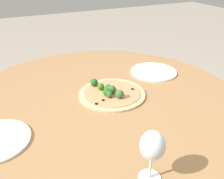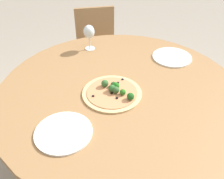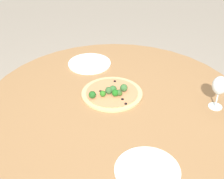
# 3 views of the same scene
# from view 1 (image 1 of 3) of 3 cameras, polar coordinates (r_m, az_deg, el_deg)

# --- Properties ---
(dining_table) EXTENTS (1.40, 1.40, 0.78)m
(dining_table) POSITION_cam_1_polar(r_m,az_deg,el_deg) (1.23, -2.33, -4.39)
(dining_table) COLOR olive
(dining_table) RESTS_ON ground_plane
(pizza) EXTENTS (0.33, 0.33, 0.06)m
(pizza) POSITION_cam_1_polar(r_m,az_deg,el_deg) (1.23, -0.21, -0.75)
(pizza) COLOR tan
(pizza) RESTS_ON dining_table
(wine_glass) EXTENTS (0.08, 0.08, 0.18)m
(wine_glass) POSITION_cam_1_polar(r_m,az_deg,el_deg) (0.74, 9.22, -12.82)
(wine_glass) COLOR silver
(wine_glass) RESTS_ON dining_table
(plate_near) EXTENTS (0.27, 0.27, 0.01)m
(plate_near) POSITION_cam_1_polar(r_m,az_deg,el_deg) (1.50, 9.48, 4.05)
(plate_near) COLOR white
(plate_near) RESTS_ON dining_table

